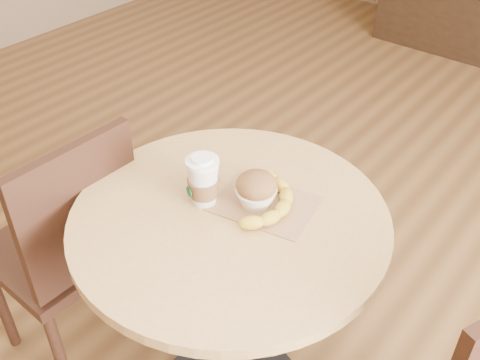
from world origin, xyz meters
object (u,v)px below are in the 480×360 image
at_px(chair_left, 69,246).
at_px(coffee_cup, 203,182).
at_px(cafe_table, 230,270).
at_px(muffin, 256,190).
at_px(banana, 264,201).

bearing_deg(chair_left, coffee_cup, 114.15).
distance_m(cafe_table, muffin, 0.25).
xyz_separation_m(muffin, banana, (0.02, 0.01, -0.03)).
bearing_deg(cafe_table, coffee_cup, -178.26).
height_order(cafe_table, banana, banana).
distance_m(chair_left, muffin, 0.64).
relative_size(cafe_table, banana, 3.39).
bearing_deg(muffin, coffee_cup, -146.58).
distance_m(muffin, banana, 0.03).
relative_size(chair_left, muffin, 8.61).
bearing_deg(muffin, cafe_table, -111.93).
height_order(chair_left, banana, chair_left).
relative_size(coffee_cup, muffin, 1.32).
distance_m(coffee_cup, banana, 0.15).
relative_size(coffee_cup, banana, 0.59).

